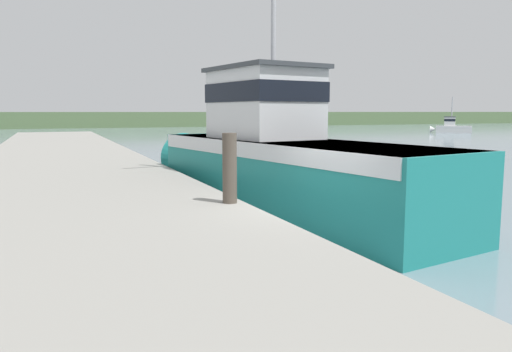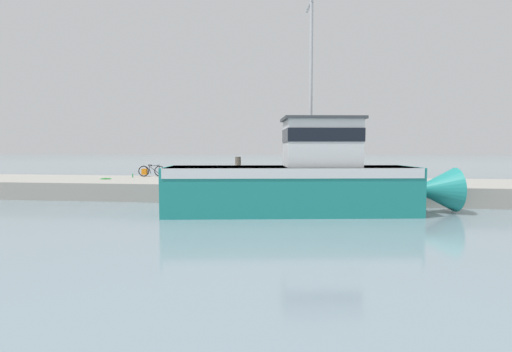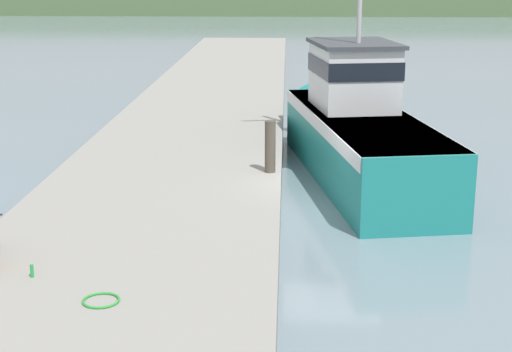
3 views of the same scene
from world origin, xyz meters
The scene contains 6 objects.
ground_plane centered at (0.00, 0.00, 0.00)m, with size 320.00×320.00×0.00m, color gray.
dock_pier centered at (-4.41, 0.00, 0.47)m, with size 6.14×80.00×0.94m, color gray.
fishing_boat_main centered at (0.95, 4.14, 1.49)m, with size 4.53×12.50×10.35m.
mooring_post centered at (-1.65, 0.74, 1.64)m, with size 0.29×0.29×1.40m, color #51473D.
hose_coil centered at (-4.26, -7.73, 0.96)m, with size 0.63×0.63×0.04m, color green.
water_bottle_on_curb centered at (-5.73, -6.74, 1.06)m, with size 0.06×0.06×0.24m, color green.
Camera 3 is at (-1.23, -19.58, 6.34)m, focal length 55.00 mm.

